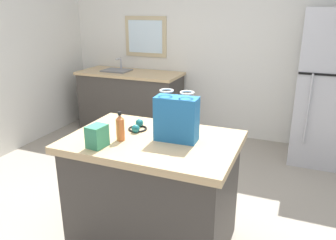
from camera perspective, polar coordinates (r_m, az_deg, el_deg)
name	(u,v)px	position (r m, az deg, el deg)	size (l,w,h in m)	color
ground	(158,223)	(3.12, -1.75, -17.29)	(6.00, 6.00, 0.00)	#9E9384
back_wall	(226,46)	(4.89, 9.85, 12.33)	(5.00, 0.13, 2.62)	silver
kitchen_island	(154,192)	(2.67, -2.50, -12.22)	(1.25, 0.86, 0.91)	#423D38
refrigerator	(328,88)	(4.42, 25.71, 4.94)	(0.70, 0.75, 1.84)	#B7B7BC
sink_counter	(131,101)	(5.16, -6.43, 3.26)	(1.55, 0.66, 1.10)	#423D38
shopping_bag	(176,119)	(2.38, 1.46, 0.25)	(0.31, 0.16, 0.37)	#236BAD
small_box	(97,136)	(2.34, -12.06, -2.73)	(0.11, 0.14, 0.15)	#388E66
bottle	(120,128)	(2.42, -8.18, -1.32)	(0.06, 0.06, 0.22)	#C66633
ear_defenders	(138,127)	(2.64, -5.23, -1.17)	(0.18, 0.20, 0.06)	black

